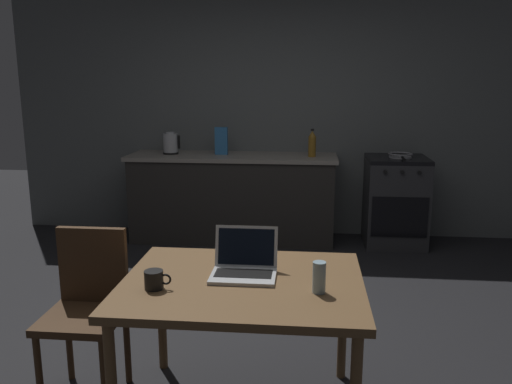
{
  "coord_description": "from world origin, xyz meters",
  "views": [
    {
      "loc": [
        0.3,
        -3.19,
        1.7
      ],
      "look_at": [
        -0.09,
        0.8,
        0.82
      ],
      "focal_mm": 36.86,
      "sensor_mm": 36.0,
      "label": 1
    }
  ],
  "objects_px": {
    "dining_table": "(242,294)",
    "coffee_mug": "(154,280)",
    "electric_kettle": "(171,144)",
    "cereal_box": "(221,141)",
    "stove_oven": "(395,201)",
    "chair": "(88,301)",
    "frying_pan": "(400,155)",
    "bottle": "(312,144)",
    "laptop": "(245,266)",
    "drinking_glass": "(319,277)"
  },
  "relations": [
    {
      "from": "dining_table",
      "to": "coffee_mug",
      "type": "distance_m",
      "value": 0.43
    },
    {
      "from": "electric_kettle",
      "to": "cereal_box",
      "type": "bearing_deg",
      "value": 2.15
    },
    {
      "from": "stove_oven",
      "to": "cereal_box",
      "type": "relative_size",
      "value": 3.2
    },
    {
      "from": "cereal_box",
      "to": "chair",
      "type": "bearing_deg",
      "value": -95.23
    },
    {
      "from": "stove_oven",
      "to": "frying_pan",
      "type": "height_order",
      "value": "frying_pan"
    },
    {
      "from": "stove_oven",
      "to": "frying_pan",
      "type": "bearing_deg",
      "value": -51.1
    },
    {
      "from": "electric_kettle",
      "to": "cereal_box",
      "type": "xyz_separation_m",
      "value": [
        0.53,
        0.02,
        0.03
      ]
    },
    {
      "from": "electric_kettle",
      "to": "frying_pan",
      "type": "relative_size",
      "value": 0.56
    },
    {
      "from": "stove_oven",
      "to": "chair",
      "type": "distance_m",
      "value": 3.51
    },
    {
      "from": "electric_kettle",
      "to": "bottle",
      "type": "height_order",
      "value": "bottle"
    },
    {
      "from": "laptop",
      "to": "frying_pan",
      "type": "height_order",
      "value": "same"
    },
    {
      "from": "coffee_mug",
      "to": "bottle",
      "type": "bearing_deg",
      "value": 76.37
    },
    {
      "from": "frying_pan",
      "to": "cereal_box",
      "type": "relative_size",
      "value": 1.46
    },
    {
      "from": "bottle",
      "to": "coffee_mug",
      "type": "distance_m",
      "value": 3.17
    },
    {
      "from": "electric_kettle",
      "to": "laptop",
      "type": "bearing_deg",
      "value": -68.75
    },
    {
      "from": "laptop",
      "to": "cereal_box",
      "type": "bearing_deg",
      "value": 98.84
    },
    {
      "from": "electric_kettle",
      "to": "frying_pan",
      "type": "height_order",
      "value": "electric_kettle"
    },
    {
      "from": "bottle",
      "to": "frying_pan",
      "type": "relative_size",
      "value": 0.68
    },
    {
      "from": "frying_pan",
      "to": "drinking_glass",
      "type": "bearing_deg",
      "value": -105.79
    },
    {
      "from": "laptop",
      "to": "electric_kettle",
      "type": "distance_m",
      "value": 3.13
    },
    {
      "from": "bottle",
      "to": "frying_pan",
      "type": "bearing_deg",
      "value": 1.36
    },
    {
      "from": "cereal_box",
      "to": "stove_oven",
      "type": "bearing_deg",
      "value": -0.71
    },
    {
      "from": "bottle",
      "to": "chair",
      "type": "bearing_deg",
      "value": -113.28
    },
    {
      "from": "stove_oven",
      "to": "bottle",
      "type": "distance_m",
      "value": 1.04
    },
    {
      "from": "coffee_mug",
      "to": "drinking_glass",
      "type": "relative_size",
      "value": 0.87
    },
    {
      "from": "laptop",
      "to": "cereal_box",
      "type": "xyz_separation_m",
      "value": [
        -0.6,
        2.93,
        0.27
      ]
    },
    {
      "from": "chair",
      "to": "coffee_mug",
      "type": "bearing_deg",
      "value": -15.88
    },
    {
      "from": "bottle",
      "to": "cereal_box",
      "type": "bearing_deg",
      "value": 175.74
    },
    {
      "from": "laptop",
      "to": "frying_pan",
      "type": "relative_size",
      "value": 0.78
    },
    {
      "from": "dining_table",
      "to": "stove_oven",
      "type": "bearing_deg",
      "value": 67.79
    },
    {
      "from": "bottle",
      "to": "drinking_glass",
      "type": "xyz_separation_m",
      "value": [
        0.02,
        -3.04,
        -0.24
      ]
    },
    {
      "from": "chair",
      "to": "frying_pan",
      "type": "relative_size",
      "value": 2.19
    },
    {
      "from": "laptop",
      "to": "drinking_glass",
      "type": "xyz_separation_m",
      "value": [
        0.36,
        -0.19,
        0.03
      ]
    },
    {
      "from": "cereal_box",
      "to": "laptop",
      "type": "bearing_deg",
      "value": -78.48
    },
    {
      "from": "stove_oven",
      "to": "cereal_box",
      "type": "bearing_deg",
      "value": 179.29
    },
    {
      "from": "stove_oven",
      "to": "frying_pan",
      "type": "xyz_separation_m",
      "value": [
        0.02,
        -0.03,
        0.48
      ]
    },
    {
      "from": "frying_pan",
      "to": "coffee_mug",
      "type": "height_order",
      "value": "frying_pan"
    },
    {
      "from": "coffee_mug",
      "to": "drinking_glass",
      "type": "distance_m",
      "value": 0.76
    },
    {
      "from": "bottle",
      "to": "drinking_glass",
      "type": "distance_m",
      "value": 3.05
    },
    {
      "from": "chair",
      "to": "frying_pan",
      "type": "height_order",
      "value": "frying_pan"
    },
    {
      "from": "dining_table",
      "to": "bottle",
      "type": "bearing_deg",
      "value": 83.13
    },
    {
      "from": "electric_kettle",
      "to": "drinking_glass",
      "type": "height_order",
      "value": "electric_kettle"
    },
    {
      "from": "stove_oven",
      "to": "drinking_glass",
      "type": "relative_size",
      "value": 6.17
    },
    {
      "from": "chair",
      "to": "electric_kettle",
      "type": "bearing_deg",
      "value": 110.69
    },
    {
      "from": "dining_table",
      "to": "cereal_box",
      "type": "xyz_separation_m",
      "value": [
        -0.59,
        3.0,
        0.39
      ]
    },
    {
      "from": "dining_table",
      "to": "electric_kettle",
      "type": "height_order",
      "value": "electric_kettle"
    },
    {
      "from": "laptop",
      "to": "drinking_glass",
      "type": "relative_size",
      "value": 2.17
    },
    {
      "from": "cereal_box",
      "to": "drinking_glass",
      "type": "bearing_deg",
      "value": -72.89
    },
    {
      "from": "stove_oven",
      "to": "frying_pan",
      "type": "distance_m",
      "value": 0.48
    },
    {
      "from": "stove_oven",
      "to": "dining_table",
      "type": "distance_m",
      "value": 3.22
    }
  ]
}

